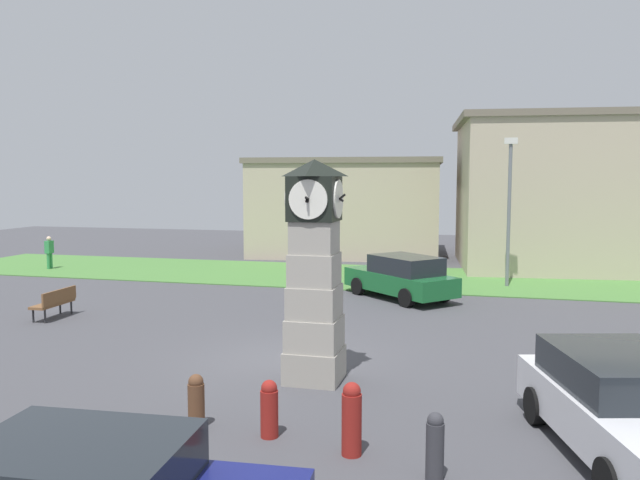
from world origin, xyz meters
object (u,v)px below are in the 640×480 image
(bollard_mid_row, at_px, (352,418))
(street_lamp_far_side, at_px, (509,201))
(bollard_near_tower, at_px, (435,446))
(bollard_far_row, at_px, (269,408))
(bollard_end_row, at_px, (196,401))
(bench, at_px, (55,301))
(car_far_lot, at_px, (401,277))
(car_silver_hatch, at_px, (627,406))
(pedestrian_crossing_lot, at_px, (49,251))
(clock_tower, at_px, (315,277))

(bollard_mid_row, distance_m, street_lamp_far_side, 16.93)
(bollard_near_tower, relative_size, bollard_far_row, 1.02)
(bollard_end_row, distance_m, bench, 10.36)
(bollard_far_row, xyz_separation_m, bench, (-9.22, 6.80, 0.04))
(car_far_lot, relative_size, car_silver_hatch, 0.91)
(car_far_lot, distance_m, pedestrian_crossing_lot, 17.32)
(bollard_end_row, bearing_deg, car_silver_hatch, 4.85)
(clock_tower, distance_m, bollard_near_tower, 5.03)
(bollard_near_tower, relative_size, pedestrian_crossing_lot, 0.62)
(bollard_mid_row, xyz_separation_m, pedestrian_crossing_lot, (-17.79, 16.16, 0.31))
(bollard_end_row, relative_size, pedestrian_crossing_lot, 0.59)
(bench, height_order, pedestrian_crossing_lot, pedestrian_crossing_lot)
(bollard_mid_row, relative_size, bollard_end_row, 1.23)
(clock_tower, bearing_deg, pedestrian_crossing_lot, 141.87)
(bollard_mid_row, distance_m, bollard_far_row, 1.49)
(pedestrian_crossing_lot, bearing_deg, clock_tower, -38.13)
(car_silver_hatch, relative_size, pedestrian_crossing_lot, 3.05)
(bollard_near_tower, distance_m, bench, 14.18)
(bollard_mid_row, xyz_separation_m, car_silver_hatch, (4.08, 0.99, 0.21))
(bollard_near_tower, relative_size, car_far_lot, 0.22)
(bollard_far_row, bearing_deg, bollard_mid_row, -13.25)
(bollard_end_row, relative_size, street_lamp_far_side, 0.16)
(bench, bearing_deg, bollard_far_row, -36.43)
(bollard_near_tower, xyz_separation_m, bench, (-11.95, 7.64, 0.03))
(bollard_far_row, height_order, pedestrian_crossing_lot, pedestrian_crossing_lot)
(bollard_far_row, distance_m, pedestrian_crossing_lot, 22.75)
(bench, bearing_deg, pedestrian_crossing_lot, 128.29)
(street_lamp_far_side, bearing_deg, bollard_mid_row, -100.38)
(bollard_near_tower, height_order, pedestrian_crossing_lot, pedestrian_crossing_lot)
(clock_tower, bearing_deg, street_lamp_far_side, 71.12)
(car_silver_hatch, distance_m, street_lamp_far_side, 15.69)
(pedestrian_crossing_lot, distance_m, street_lamp_far_side, 20.95)
(bollard_mid_row, height_order, pedestrian_crossing_lot, pedestrian_crossing_lot)
(bench, distance_m, street_lamp_far_side, 16.77)
(bollard_far_row, relative_size, street_lamp_far_side, 0.16)
(car_silver_hatch, relative_size, bench, 2.98)
(bollard_near_tower, relative_size, street_lamp_far_side, 0.17)
(bollard_mid_row, distance_m, bench, 12.83)
(car_far_lot, height_order, car_silver_hatch, car_far_lot)
(car_far_lot, relative_size, street_lamp_far_side, 0.75)
(clock_tower, bearing_deg, bench, 157.60)
(pedestrian_crossing_lot, bearing_deg, bollard_far_row, -44.08)
(bollard_mid_row, bearing_deg, bollard_near_tower, -20.95)
(clock_tower, height_order, street_lamp_far_side, street_lamp_far_side)
(bollard_far_row, xyz_separation_m, car_silver_hatch, (5.52, 0.65, 0.31))
(bollard_far_row, relative_size, bench, 0.59)
(bollard_near_tower, xyz_separation_m, car_silver_hatch, (2.79, 1.49, 0.30))
(clock_tower, bearing_deg, bollard_near_tower, -54.38)
(bollard_end_row, distance_m, pedestrian_crossing_lot, 21.76)
(bollard_mid_row, relative_size, street_lamp_far_side, 0.20)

